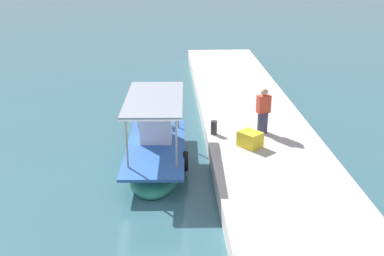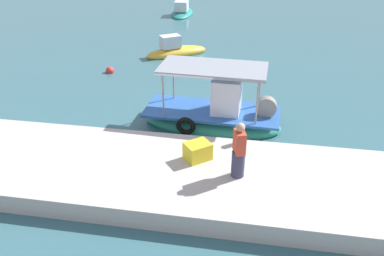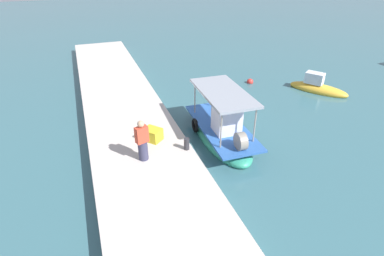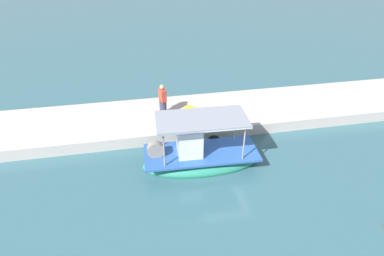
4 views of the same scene
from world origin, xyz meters
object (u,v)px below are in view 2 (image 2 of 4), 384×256
marker_buoy (110,71)px  mooring_bollard (239,136)px  main_fishing_boat (214,116)px  fisherman_near_bollard (239,153)px  cargo_crate (198,151)px  moored_boat_far (176,51)px  moored_boat_near (182,12)px

marker_buoy → mooring_bollard: bearing=-45.0°
main_fishing_boat → fisherman_near_bollard: bearing=-73.8°
main_fishing_boat → cargo_crate: (-0.13, -3.45, 0.42)m
main_fishing_boat → mooring_bollard: size_ratio=10.42×
fisherman_near_bollard → moored_boat_far: (-4.61, 12.89, -1.21)m
cargo_crate → moored_boat_near: cargo_crate is taller
moored_boat_far → cargo_crate: bearing=-75.0°
mooring_bollard → moored_boat_far: size_ratio=0.14×
cargo_crate → fisherman_near_bollard: bearing=-28.2°
cargo_crate → mooring_bollard: bearing=43.6°
main_fishing_boat → marker_buoy: bearing=140.4°
main_fishing_boat → moored_boat_near: 20.01m
mooring_bollard → marker_buoy: (-7.45, 7.45, -0.81)m
main_fishing_boat → marker_buoy: size_ratio=12.24×
cargo_crate → marker_buoy: 10.66m
main_fishing_boat → mooring_bollard: main_fishing_boat is taller
cargo_crate → moored_boat_far: size_ratio=0.20×
fisherman_near_bollard → marker_buoy: size_ratio=3.91×
main_fishing_boat → fisherman_near_bollard: (1.21, -4.16, 0.95)m
main_fishing_boat → moored_boat_far: size_ratio=1.46×
moored_boat_far → fisherman_near_bollard: bearing=-70.3°
moored_boat_far → moored_boat_near: bearing=98.8°
moored_boat_near → cargo_crate: bearing=-77.8°
marker_buoy → moored_boat_far: (2.91, 3.52, 0.14)m
main_fishing_boat → marker_buoy: (-6.31, 5.21, -0.40)m
fisherman_near_bollard → mooring_bollard: bearing=92.2°
mooring_bollard → moored_boat_far: (-4.54, 10.97, -0.67)m
main_fishing_boat → moored_boat_far: (-3.40, 8.73, -0.26)m
moored_boat_near → marker_buoy: bearing=-95.1°
fisherman_near_bollard → moored_boat_far: 13.75m
cargo_crate → moored_boat_near: bearing=102.2°
mooring_bollard → cargo_crate: 1.75m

